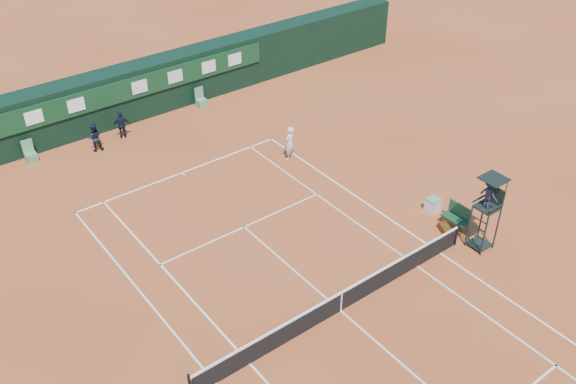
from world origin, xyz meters
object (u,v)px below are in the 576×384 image
Objects in this scene: tennis_net at (341,301)px; umpire_chair at (489,199)px; cooler at (433,205)px; player at (290,143)px; player_bench at (457,215)px.

tennis_net is 3.77× the size of umpire_chair.
player is (-2.41, 7.48, 0.58)m from cooler.
player reaches higher than tennis_net.
cooler is at bearing 88.39° from player.
player_bench is 1.45m from cooler.
player_bench is 9.21m from player.
umpire_chair is 2.85× the size of player_bench.
umpire_chair is at bearing -101.64° from player_bench.
tennis_net is 7.46m from player_bench.
tennis_net is 7.40m from umpire_chair.
tennis_net is at bearing 43.03° from player.
tennis_net is 7.80m from cooler.
player_bench is at bearing 78.36° from umpire_chair.
umpire_chair reaches higher than tennis_net.
player is at bearing 101.09° from umpire_chair.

